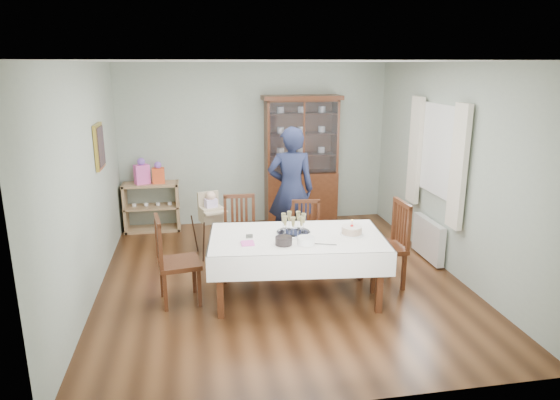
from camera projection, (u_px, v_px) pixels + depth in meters
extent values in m
plane|color=#593319|center=(280.00, 278.00, 6.43)|extent=(5.00, 5.00, 0.00)
plane|color=#9EAA99|center=(255.00, 145.00, 8.45)|extent=(4.50, 0.00, 4.50)
plane|color=#9EAA99|center=(87.00, 184.00, 5.70)|extent=(0.00, 5.00, 5.00)
plane|color=#9EAA99|center=(452.00, 170.00, 6.44)|extent=(0.00, 5.00, 5.00)
plane|color=white|center=(280.00, 61.00, 5.71)|extent=(5.00, 5.00, 0.00)
cube|color=#4B2512|center=(297.00, 239.00, 5.74)|extent=(2.00, 1.23, 0.06)
cube|color=white|center=(297.00, 237.00, 5.73)|extent=(2.10, 1.34, 0.01)
cube|color=#4B2512|center=(301.00, 197.00, 8.58)|extent=(1.20, 0.45, 0.90)
cube|color=white|center=(304.00, 138.00, 8.12)|extent=(1.12, 0.01, 1.16)
cube|color=#4B2512|center=(302.00, 97.00, 8.13)|extent=(1.30, 0.48, 0.07)
cube|color=tan|center=(153.00, 229.00, 8.30)|extent=(0.90, 0.38, 0.04)
cube|color=tan|center=(152.00, 207.00, 8.20)|extent=(0.90, 0.38, 0.03)
cube|color=tan|center=(150.00, 184.00, 8.10)|extent=(0.90, 0.38, 0.04)
cube|color=tan|center=(125.00, 208.00, 8.13)|extent=(0.04, 0.38, 0.80)
cube|color=tan|center=(178.00, 206.00, 8.27)|extent=(0.04, 0.38, 0.80)
cube|color=gold|center=(99.00, 146.00, 6.38)|extent=(0.04, 0.48, 0.58)
cube|color=white|center=(440.00, 151.00, 6.67)|extent=(0.04, 1.02, 1.22)
cube|color=silver|center=(459.00, 167.00, 6.10)|extent=(0.07, 0.30, 1.55)
cube|color=silver|center=(415.00, 150.00, 7.28)|extent=(0.07, 0.30, 1.55)
cube|color=white|center=(428.00, 239.00, 6.99)|extent=(0.10, 0.80, 0.55)
cube|color=#4B2512|center=(241.00, 237.00, 6.62)|extent=(0.45, 0.45, 0.05)
cube|color=#4B2512|center=(239.00, 213.00, 6.74)|extent=(0.42, 0.05, 0.52)
cube|color=#4B2512|center=(307.00, 238.00, 6.68)|extent=(0.44, 0.44, 0.05)
cube|color=#4B2512|center=(306.00, 217.00, 6.80)|extent=(0.39, 0.08, 0.48)
cube|color=#4B2512|center=(179.00, 263.00, 5.69)|extent=(0.53, 0.53, 0.05)
cube|color=#4B2512|center=(159.00, 242.00, 5.55)|extent=(0.11, 0.44, 0.55)
cube|color=#4B2512|center=(383.00, 248.00, 6.12)|extent=(0.49, 0.49, 0.05)
cube|color=#4B2512|center=(401.00, 224.00, 6.09)|extent=(0.06, 0.46, 0.57)
imported|color=#151A31|center=(291.00, 190.00, 7.18)|extent=(0.71, 0.50, 1.84)
cube|color=tan|center=(211.00, 214.00, 7.13)|extent=(0.38, 0.35, 0.22)
cube|color=tan|center=(211.00, 202.00, 7.08)|extent=(0.31, 0.15, 0.25)
cube|color=tan|center=(211.00, 209.00, 7.11)|extent=(0.35, 0.24, 0.03)
cube|color=silver|center=(211.00, 204.00, 7.09)|extent=(0.19, 0.17, 0.16)
sphere|color=beige|center=(211.00, 196.00, 7.05)|extent=(0.14, 0.14, 0.14)
cylinder|color=silver|center=(293.00, 233.00, 5.81)|extent=(0.39, 0.39, 0.01)
torus|color=silver|center=(293.00, 232.00, 5.81)|extent=(0.40, 0.40, 0.02)
cylinder|color=white|center=(352.00, 234.00, 5.78)|extent=(0.27, 0.27, 0.01)
cylinder|color=brown|center=(352.00, 230.00, 5.76)|extent=(0.23, 0.23, 0.08)
cylinder|color=silver|center=(352.00, 226.00, 5.75)|extent=(0.23, 0.23, 0.01)
cylinder|color=#F24C4C|center=(352.00, 223.00, 5.74)|extent=(0.01, 0.01, 0.06)
sphere|color=yellow|center=(352.00, 220.00, 5.73)|extent=(0.02, 0.02, 0.02)
cylinder|color=black|center=(284.00, 241.00, 5.45)|extent=(0.20, 0.20, 0.09)
cylinder|color=white|center=(306.00, 241.00, 5.46)|extent=(0.25, 0.25, 0.08)
cube|color=#F85BBC|center=(248.00, 243.00, 5.47)|extent=(0.14, 0.14, 0.02)
cube|color=silver|center=(325.00, 244.00, 5.45)|extent=(0.26, 0.11, 0.01)
cube|color=#F85BBC|center=(142.00, 174.00, 8.01)|extent=(0.27, 0.22, 0.31)
sphere|color=#E533B2|center=(141.00, 162.00, 7.96)|extent=(0.12, 0.12, 0.12)
cube|color=#F75527|center=(158.00, 176.00, 8.06)|extent=(0.20, 0.14, 0.25)
sphere|color=#E533B2|center=(158.00, 165.00, 8.02)|extent=(0.12, 0.12, 0.12)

